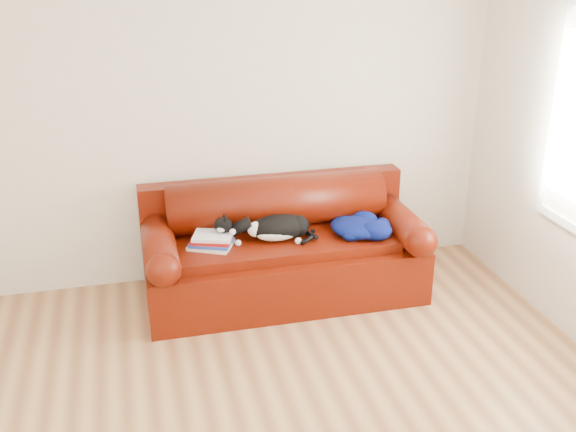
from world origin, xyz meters
name	(u,v)px	position (x,y,z in m)	size (l,w,h in m)	color
ground	(269,426)	(0.00, 0.00, 0.00)	(4.50, 4.50, 0.00)	brown
room_shell	(290,144)	(0.12, 0.02, 1.67)	(4.52, 4.02, 2.61)	beige
sofa_base	(283,267)	(0.45, 1.49, 0.24)	(2.10, 0.90, 0.50)	#400B02
sofa_back	(276,219)	(0.45, 1.74, 0.54)	(2.10, 1.01, 0.88)	#400B02
book_stack	(212,241)	(-0.10, 1.43, 0.55)	(0.37, 0.34, 0.10)	white
cat	(278,228)	(0.40, 1.45, 0.59)	(0.64, 0.29, 0.23)	black
blanket	(360,226)	(1.02, 1.39, 0.56)	(0.51, 0.53, 0.15)	#06023F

